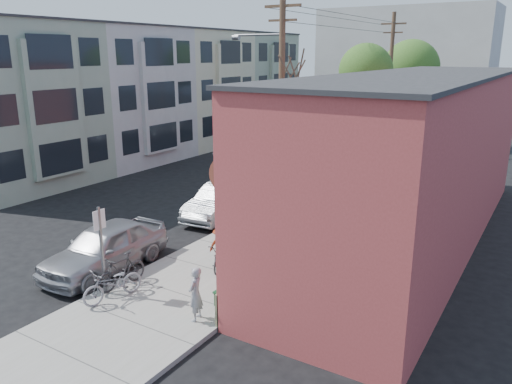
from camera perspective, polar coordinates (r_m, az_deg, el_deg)
The scene contains 27 objects.
ground at distance 21.42m, azimuth -10.70°, elevation -4.73°, with size 120.00×120.00×0.00m, color black.
sidewalk at distance 28.36m, azimuth 11.04°, elevation 0.46°, with size 4.50×58.00×0.15m, color gray.
cafe_building at distance 20.67m, azimuth 17.80°, elevation 3.57°, with size 6.60×20.20×6.61m.
apartment_row at distance 38.56m, azimuth -10.21°, elevation 11.14°, with size 6.30×32.00×9.00m.
end_cap_building at distance 58.87m, azimuth 16.63°, elevation 13.68°, with size 18.00×8.00×12.00m, color #AFAFAA.
sign_post at distance 15.84m, azimuth -17.27°, elevation -5.51°, with size 0.07×0.45×2.80m.
parking_meter_near at distance 21.15m, azimuth -2.89°, elevation -1.92°, with size 0.14×0.14×1.24m.
parking_meter_far at distance 28.42m, azimuth 6.99°, elevation 2.56°, with size 0.14×0.14×1.24m.
utility_pole_near at distance 23.54m, azimuth 2.80°, elevation 10.87°, with size 3.57×0.28×10.00m.
utility_pole_far at distance 38.71m, azimuth 15.01°, elevation 12.14°, with size 1.80×0.28×10.00m.
tree_bare at distance 23.72m, azimuth 3.66°, elevation 5.01°, with size 0.24×0.24×5.69m.
tree_leafy_mid at distance 32.64m, azimuth 12.41°, elevation 13.34°, with size 3.35×3.35×7.81m.
tree_leafy_far at distance 42.61m, azimuth 17.26°, elevation 13.34°, with size 4.48×4.48×8.26m.
patio_chair_a at distance 15.50m, azimuth -1.28°, elevation -10.23°, with size 0.50×0.50×0.88m, color #124020, non-canonical shape.
patio_chair_b at distance 14.97m, azimuth -3.74°, elevation -11.26°, with size 0.50×0.50×0.88m, color #124020, non-canonical shape.
patron_grey at distance 14.14m, azimuth -6.94°, elevation -11.49°, with size 0.57×0.38×1.57m, color gray.
patron_green at distance 18.68m, azimuth 4.10°, elevation -4.32°, with size 0.82×0.64×1.68m, color #2E7355.
cyclist at distance 17.31m, azimuth -4.04°, elevation -6.30°, with size 0.97×0.56×1.50m, color maroon.
cyclist_bike at distance 17.41m, azimuth -4.03°, elevation -7.13°, with size 0.63×1.82×0.96m, color black.
parked_bike_a at distance 16.52m, azimuth -15.12°, elevation -8.69°, with size 0.52×1.83×1.10m, color black.
parked_bike_b at distance 15.81m, azimuth -16.02°, elevation -10.05°, with size 0.68×1.95×1.02m, color gray.
car_0 at distance 18.17m, azimuth -16.87°, elevation -6.09°, with size 1.98×4.92×1.68m, color #9D9DA4.
car_1 at distance 23.04m, azimuth -4.00°, elevation -1.00°, with size 1.64×4.70×1.55m, color #9EA2A5.
car_2 at distance 27.43m, azimuth 2.53°, elevation 1.65°, with size 2.05×5.05×1.47m, color black.
car_3 at distance 32.72m, azimuth 6.79°, elevation 3.93°, with size 2.59×5.62×1.56m, color #AFB3B8.
car_4 at distance 37.55m, azimuth 11.05°, elevation 5.17°, with size 1.54×4.41×1.45m, color #ACACB4.
bus at distance 44.79m, azimuth 11.30°, elevation 7.78°, with size 2.47×10.55×2.94m, color silver.
Camera 1 is at (13.73, -14.72, 7.35)m, focal length 35.00 mm.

